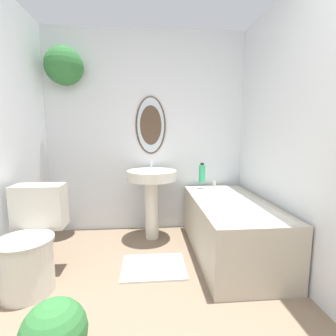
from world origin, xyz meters
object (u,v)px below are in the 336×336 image
object	(u,v)px
bathtub	(230,226)
pedestal_sink	(151,187)
shampoo_bottle	(202,173)
toilet	(31,244)

from	to	relation	value
bathtub	pedestal_sink	bearing A→B (deg)	150.27
bathtub	shampoo_bottle	world-z (taller)	shampoo_bottle
toilet	pedestal_sink	xyz separation A→B (m)	(0.96, 0.80, 0.27)
toilet	pedestal_sink	bearing A→B (deg)	39.75
toilet	bathtub	bearing A→B (deg)	11.82
toilet	bathtub	xyz separation A→B (m)	(1.72, 0.36, -0.05)
pedestal_sink	bathtub	bearing A→B (deg)	-29.73
bathtub	shampoo_bottle	xyz separation A→B (m)	(-0.17, 0.55, 0.44)
bathtub	shampoo_bottle	distance (m)	0.73
pedestal_sink	shampoo_bottle	size ratio (longest dim) A/B	3.85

